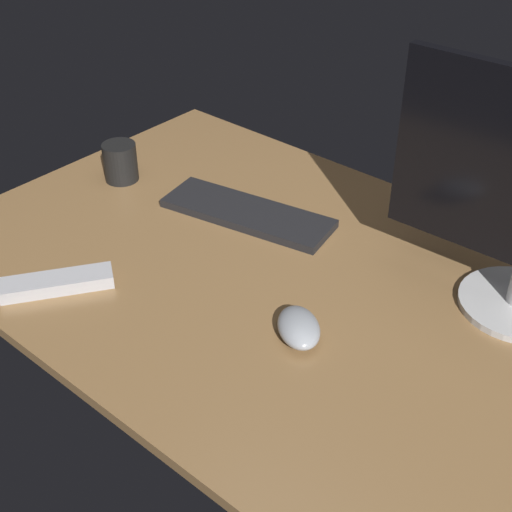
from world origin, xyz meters
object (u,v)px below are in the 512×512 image
at_px(tv_remote, 57,283).
at_px(coffee_mug, 120,162).
at_px(keyboard, 247,213).
at_px(computer_mouse, 299,327).

distance_m(tv_remote, coffee_mug, 0.40).
xyz_separation_m(keyboard, tv_remote, (-0.10, -0.40, 0.00)).
xyz_separation_m(keyboard, computer_mouse, (0.31, -0.22, 0.01)).
height_order(computer_mouse, tv_remote, computer_mouse).
height_order(tv_remote, coffee_mug, coffee_mug).
distance_m(keyboard, coffee_mug, 0.32).
bearing_deg(computer_mouse, coffee_mug, -154.67).
height_order(keyboard, coffee_mug, coffee_mug).
bearing_deg(keyboard, tv_remote, -114.54).
relative_size(tv_remote, coffee_mug, 2.30).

